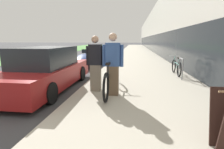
# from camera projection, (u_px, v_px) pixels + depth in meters

# --- Properties ---
(sidewalk_slab) EXTENTS (4.28, 70.00, 0.13)m
(sidewalk_slab) POSITION_uv_depth(u_px,v_px,m) (137.00, 52.00, 23.79)
(sidewalk_slab) COLOR #B2AA99
(sidewalk_slab) RESTS_ON ground
(storefront_facade) EXTENTS (10.01, 70.00, 6.13)m
(storefront_facade) POSITION_uv_depth(u_px,v_px,m) (178.00, 32.00, 30.12)
(storefront_facade) COLOR #BCB7AD
(storefront_facade) RESTS_ON ground
(lawn_strip) EXTENTS (7.50, 70.00, 0.03)m
(lawn_strip) POSITION_uv_depth(u_px,v_px,m) (59.00, 50.00, 29.25)
(lawn_strip) COLOR #518E42
(lawn_strip) RESTS_ON ground
(tandem_bicycle) EXTENTS (0.52, 2.82, 0.98)m
(tandem_bicycle) POSITION_uv_depth(u_px,v_px,m) (111.00, 78.00, 5.41)
(tandem_bicycle) COLOR black
(tandem_bicycle) RESTS_ON sidewalk_slab
(person_rider) EXTENTS (0.60, 0.24, 1.77)m
(person_rider) POSITION_uv_depth(u_px,v_px,m) (113.00, 65.00, 4.96)
(person_rider) COLOR brown
(person_rider) RESTS_ON sidewalk_slab
(person_bystander) EXTENTS (0.58, 0.23, 1.71)m
(person_bystander) POSITION_uv_depth(u_px,v_px,m) (95.00, 64.00, 5.40)
(person_bystander) COLOR #756B5B
(person_bystander) RESTS_ON sidewalk_slab
(bike_rack_hoop) EXTENTS (0.05, 0.60, 0.84)m
(bike_rack_hoop) POSITION_uv_depth(u_px,v_px,m) (181.00, 66.00, 7.22)
(bike_rack_hoop) COLOR gray
(bike_rack_hoop) RESTS_ON sidewalk_slab
(cruiser_bike_nearest) EXTENTS (0.52, 1.70, 0.83)m
(cruiser_bike_nearest) POSITION_uv_depth(u_px,v_px,m) (176.00, 67.00, 8.05)
(cruiser_bike_nearest) COLOR black
(cruiser_bike_nearest) RESTS_ON sidewalk_slab
(parked_sedan_curbside) EXTENTS (1.80, 4.74, 1.47)m
(parked_sedan_curbside) POSITION_uv_depth(u_px,v_px,m) (47.00, 70.00, 6.11)
(parked_sedan_curbside) COLOR maroon
(parked_sedan_curbside) RESTS_ON ground
(vintage_roadster_curbside) EXTENTS (1.69, 3.99, 1.07)m
(vintage_roadster_curbside) POSITION_uv_depth(u_px,v_px,m) (88.00, 59.00, 11.69)
(vintage_roadster_curbside) COLOR navy
(vintage_roadster_curbside) RESTS_ON ground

